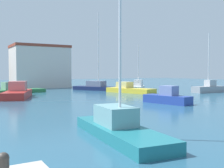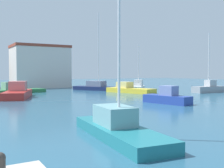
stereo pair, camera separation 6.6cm
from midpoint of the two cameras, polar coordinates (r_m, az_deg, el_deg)
The scene contains 10 objects.
water at distance 30.07m, azimuth -2.49°, elevation -3.13°, with size 160.00×160.00×0.00m, color #285670.
sailboat_white_near_pier at distance 45.96m, azimuth 5.59°, elevation -0.38°, with size 4.66×4.67×7.62m.
motorboat_red_inner_mooring at distance 33.20m, azimuth -19.07°, elevation -1.69°, with size 4.90×7.97×1.89m.
sailboat_teal_distant_north at distance 12.44m, azimuth 1.35°, elevation -8.78°, with size 2.65×6.90×9.71m.
motorboat_yellow_center_channel at distance 39.04m, azimuth 3.69°, elevation -1.11°, with size 4.32×7.75×1.53m.
motorboat_blue_distant_east at distance 26.13m, azimuth 11.56°, elevation -2.78°, with size 2.51×4.86×1.68m.
sailboat_grey_outer_mooring at distance 41.82m, azimuth 19.61°, elevation -0.80°, with size 5.16×1.75×8.52m.
motorboat_green_mid_harbor at distance 40.61m, azimuth -19.40°, elevation -1.03°, with size 8.11×4.07×1.58m.
sailboat_navy_behind_lamppost at distance 44.23m, azimuth -2.93°, elevation -0.57°, with size 6.26×8.67×12.52m.
warehouse_block at distance 53.88m, azimuth -14.80°, elevation 3.56°, with size 10.24×7.21×8.01m.
Camera 2 is at (0.99, -6.44, 2.95)m, focal length 43.70 mm.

